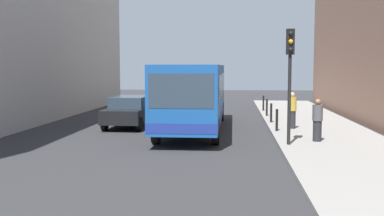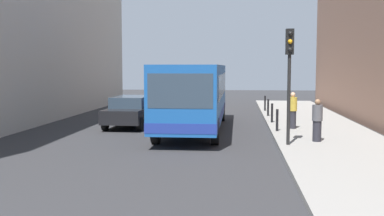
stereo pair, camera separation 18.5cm
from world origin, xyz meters
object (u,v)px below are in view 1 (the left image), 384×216
Objects in this scene: bollard_farthest at (263,103)px; bollard_near at (277,120)px; bollard_far at (267,107)px; bollard_mid at (271,113)px; pedestrian_near_signal at (317,120)px; traffic_light at (290,64)px; pedestrian_mid_sidewalk at (292,110)px; bus at (194,93)px; car_beside_bus at (130,111)px.

bollard_near is at bearing -90.00° from bollard_farthest.
bollard_far and bollard_farthest have the same top height.
bollard_mid is 6.32m from bollard_farthest.
traffic_light is at bearing 36.88° from pedestrian_near_signal.
bollard_far is at bearing 128.12° from pedestrian_mid_sidewalk.
bollard_near is 1.00× the size of bollard_farthest.
bollard_farthest is (3.67, 8.43, -1.10)m from bus.
bus is at bearing -151.75° from pedestrian_mid_sidewalk.
bollard_near is at bearing -90.00° from bollard_mid.
bollard_near is (3.67, -1.04, -1.10)m from bus.
bus is at bearing -113.53° from bollard_farthest.
bus is 9.26m from bollard_farthest.
bollard_near is at bearing -90.00° from bollard_far.
traffic_light is 4.32m from bollard_near.
pedestrian_near_signal is at bearing -52.04° from pedestrian_mid_sidewalk.
bollard_near is 0.58× the size of pedestrian_mid_sidewalk.
traffic_light is 7.17m from bollard_mid.
traffic_light reaches higher than car_beside_bus.
pedestrian_near_signal is at bearing 142.36° from bus.
bollard_far is 9.14m from pedestrian_near_signal.
bollard_near and bollard_farthest have the same top height.
bollard_farthest is at bearing 90.44° from traffic_light.
bollard_mid and bollard_far have the same top height.
traffic_light is at bearing -89.15° from bollard_mid.
bollard_far is (6.91, 4.29, -0.16)m from car_beside_bus.
traffic_light is at bearing 128.92° from bus.
car_beside_bus is 9.26m from traffic_light.
traffic_light is 2.52m from pedestrian_near_signal.
bollard_farthest is (-0.10, 13.08, -2.38)m from traffic_light.
car_beside_bus is at bearing 141.24° from traffic_light.
traffic_light is (7.01, -5.63, 2.22)m from car_beside_bus.
pedestrian_near_signal is (8.16, -4.76, 0.15)m from car_beside_bus.
bus is 11.61× the size of bollard_mid.
bollard_far is at bearing -90.00° from bollard_farthest.
bollard_farthest is at bearing 90.00° from bollard_near.
car_beside_bus is at bearing -158.21° from pedestrian_mid_sidewalk.
pedestrian_mid_sidewalk is (-0.49, 3.62, 0.03)m from pedestrian_near_signal.
bus reaches higher than car_beside_bus.
bollard_mid is at bearing -169.17° from car_beside_bus.
traffic_light is 4.32× the size of bollard_farthest.
pedestrian_mid_sidewalk is at bearing 81.72° from traffic_light.
car_beside_bus is 1.08× the size of traffic_light.
bollard_far is at bearing -146.64° from car_beside_bus.
bollard_near and bollard_far have the same top height.
pedestrian_near_signal is (4.92, -3.77, -0.79)m from bus.
pedestrian_near_signal reaches higher than bollard_mid.
pedestrian_mid_sidewalk is (4.43, -0.15, -0.76)m from bus.
bollard_farthest is at bearing -131.33° from car_beside_bus.
pedestrian_near_signal reaches higher than bollard_near.
pedestrian_near_signal reaches higher than car_beside_bus.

